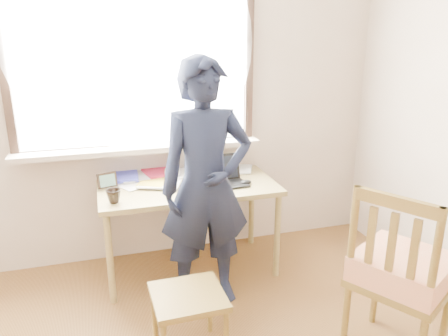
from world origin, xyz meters
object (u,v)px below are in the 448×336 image
object	(u,v)px
work_chair	(188,304)
side_chair	(401,271)
desk	(189,194)
person	(206,186)
mug_white	(172,174)
laptop	(224,177)
mug_dark	(114,196)

from	to	relation	value
work_chair	side_chair	world-z (taller)	side_chair
desk	person	xyz separation A→B (m)	(0.03, -0.40, 0.20)
desk	mug_white	xyz separation A→B (m)	(-0.09, 0.15, 0.12)
work_chair	person	distance (m)	0.76
mug_white	desk	bearing A→B (deg)	-59.67
laptop	person	bearing A→B (deg)	-122.07
person	laptop	bearing A→B (deg)	58.77
desk	work_chair	xyz separation A→B (m)	(-0.21, -0.92, -0.28)
laptop	work_chair	size ratio (longest dim) A/B	0.80
laptop	mug_dark	distance (m)	0.82
mug_white	person	size ratio (longest dim) A/B	0.07
desk	mug_white	bearing A→B (deg)	120.33
desk	person	distance (m)	0.45
work_chair	side_chair	distance (m)	1.18
laptop	mug_dark	size ratio (longest dim) A/B	3.25
work_chair	side_chair	xyz separation A→B (m)	(1.11, -0.33, 0.20)
desk	side_chair	world-z (taller)	side_chair
side_chair	person	bearing A→B (deg)	135.54
laptop	mug_white	size ratio (longest dim) A/B	2.74
desk	work_chair	world-z (taller)	desk
desk	mug_dark	distance (m)	0.59
mug_dark	work_chair	distance (m)	0.90
laptop	mug_white	bearing A→B (deg)	151.53
mug_dark	work_chair	bearing A→B (deg)	-65.55
desk	mug_dark	size ratio (longest dim) A/B	13.08
desk	mug_white	distance (m)	0.21
mug_dark	side_chair	xyz separation A→B (m)	(1.45, -1.06, -0.20)
mug_dark	side_chair	bearing A→B (deg)	-36.35
mug_white	work_chair	size ratio (longest dim) A/B	0.29
laptop	side_chair	xyz separation A→B (m)	(0.64, -1.22, -0.20)
side_chair	work_chair	bearing A→B (deg)	163.52
mug_white	side_chair	distance (m)	1.73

